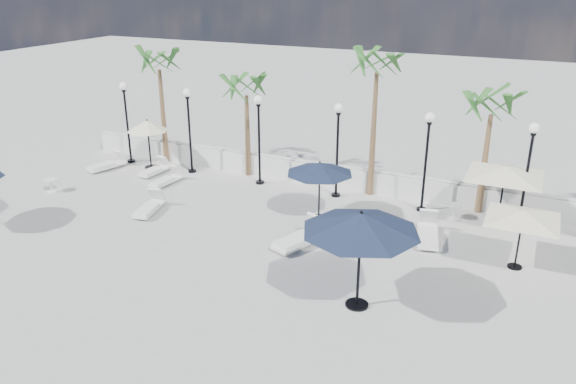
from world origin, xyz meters
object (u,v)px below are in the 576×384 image
at_px(parasol_cream_small, 147,126).
at_px(lounger_5, 301,238).
at_px(lounger_4, 428,233).
at_px(parasol_navy_right, 361,223).
at_px(lounger_0, 107,164).
at_px(parasol_cream_sq_b, 524,211).
at_px(lounger_3, 166,179).
at_px(parasol_navy_mid, 320,168).
at_px(lounger_1, 155,170).
at_px(parasol_cream_sq_a, 506,167).
at_px(lounger_2, 150,207).

bearing_deg(parasol_cream_small, lounger_5, -24.36).
relative_size(lounger_4, parasol_navy_right, 0.68).
height_order(lounger_0, parasol_cream_sq_b, parasol_cream_sq_b).
height_order(lounger_3, parasol_navy_right, parasol_navy_right).
relative_size(parasol_navy_mid, parasol_cream_sq_b, 0.59).
xyz_separation_m(lounger_1, parasol_navy_right, (11.72, -6.41, 2.30)).
relative_size(parasol_navy_right, parasol_cream_sq_a, 0.64).
bearing_deg(parasol_navy_right, parasol_navy_mid, 122.12).
xyz_separation_m(lounger_0, parasol_navy_mid, (10.99, -0.98, 1.72)).
relative_size(lounger_1, lounger_4, 0.79).
relative_size(lounger_0, lounger_4, 0.89).
xyz_separation_m(lounger_3, parasol_cream_sq_a, (13.45, 1.47, 2.07)).
bearing_deg(lounger_3, lounger_2, -59.78).
xyz_separation_m(parasol_navy_right, parasol_cream_small, (-12.42, 7.05, -0.52)).
bearing_deg(parasol_navy_mid, lounger_1, 170.91).
bearing_deg(parasol_cream_sq_a, lounger_0, -176.59).
xyz_separation_m(parasol_navy_mid, parasol_navy_right, (3.17, -5.04, 0.56)).
relative_size(lounger_3, parasol_cream_sq_b, 0.41).
distance_m(parasol_cream_sq_b, parasol_cream_small, 16.47).
relative_size(lounger_5, parasol_cream_sq_a, 0.45).
distance_m(lounger_3, parasol_cream_small, 3.02).
height_order(lounger_1, parasol_cream_sq_b, parasol_cream_sq_b).
xyz_separation_m(lounger_0, parasol_cream_sq_a, (17.13, 1.02, 2.04)).
height_order(lounger_3, parasol_cream_sq_b, parasol_cream_sq_b).
xyz_separation_m(lounger_3, parasol_navy_right, (10.48, -5.57, 2.30)).
xyz_separation_m(lounger_5, parasol_cream_sq_a, (5.83, 4.33, 2.00)).
height_order(lounger_4, lounger_5, lounger_5).
relative_size(parasol_navy_mid, parasol_navy_right, 0.78).
xyz_separation_m(lounger_5, parasol_navy_right, (2.86, -2.72, 2.24)).
relative_size(lounger_5, parasol_cream_small, 0.97).
distance_m(lounger_1, lounger_2, 4.39).
bearing_deg(parasol_navy_right, lounger_2, 163.03).
distance_m(lounger_0, lounger_2, 5.90).
relative_size(parasol_cream_sq_a, parasol_cream_sq_b, 1.20).
bearing_deg(lounger_5, lounger_1, 178.20).
height_order(parasol_navy_right, parasol_cream_sq_a, parasol_navy_right).
distance_m(lounger_0, lounger_5, 11.77).
bearing_deg(lounger_0, parasol_cream_small, 45.84).
distance_m(lounger_5, parasol_navy_mid, 2.88).
xyz_separation_m(lounger_1, parasol_cream_sq_a, (14.69, 0.63, 2.07)).
relative_size(lounger_1, lounger_5, 0.75).
distance_m(lounger_3, lounger_5, 8.14).
xyz_separation_m(lounger_4, lounger_5, (-3.77, -2.18, 0.01)).
bearing_deg(lounger_5, parasol_cream_sq_b, 32.68).
distance_m(lounger_5, parasol_navy_right, 4.53).
xyz_separation_m(lounger_0, lounger_3, (3.68, -0.45, -0.02)).
bearing_deg(parasol_navy_right, lounger_1, 151.32).
distance_m(lounger_0, lounger_4, 15.11).
relative_size(parasol_navy_right, parasol_cream_small, 1.37).
height_order(lounger_2, lounger_3, lounger_2).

